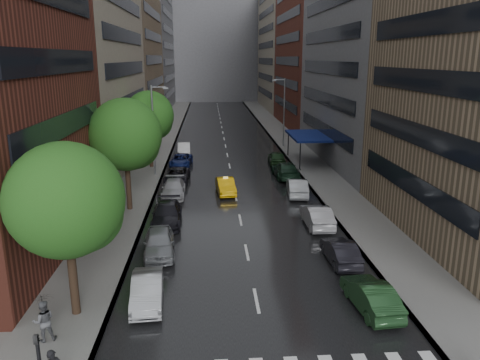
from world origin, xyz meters
The scene contains 17 objects.
ground centered at (0.00, 0.00, 0.00)m, with size 220.00×220.00×0.00m, color gray.
road centered at (0.00, 50.00, 0.01)m, with size 14.00×140.00×0.01m, color black.
sidewalk_left centered at (-9.00, 50.00, 0.07)m, with size 4.00×140.00×0.15m, color gray.
sidewalk_right centered at (9.00, 50.00, 0.07)m, with size 4.00×140.00×0.15m, color gray.
buildings_left centered at (-15.00, 58.79, 15.99)m, with size 8.00×108.00×38.00m.
buildings_right centered at (15.00, 56.70, 15.03)m, with size 8.05×109.10×36.00m.
building_far centered at (0.00, 118.00, 16.00)m, with size 40.00×14.00×32.00m, color slate.
tree_near centered at (-8.60, 3.19, 5.68)m, with size 5.21×5.21×8.31m.
tree_mid centered at (-8.60, 18.80, 6.08)m, with size 5.57×5.57×8.88m.
tree_far centered at (-8.60, 33.69, 5.75)m, with size 5.27×5.27×8.40m.
taxi centered at (-0.83, 23.10, 0.69)m, with size 1.47×4.21×1.39m, color #E1A40B.
parked_cars_left centered at (-5.40, 22.21, 0.71)m, with size 2.59×41.20×1.56m.
parked_cars_right centered at (5.40, 20.46, 0.76)m, with size 2.36×36.30×1.60m.
ped_black_umbrella centered at (-9.30, 1.02, 1.38)m, with size 1.07×0.98×2.09m.
street_lamp_left centered at (-7.72, 30.00, 4.89)m, with size 1.74×0.22×9.00m.
street_lamp_right centered at (7.72, 45.00, 4.89)m, with size 1.74×0.22×9.00m.
awning centered at (8.98, 35.00, 3.13)m, with size 4.00×8.00×3.12m.
Camera 1 is at (-2.23, -16.97, 11.80)m, focal length 35.00 mm.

